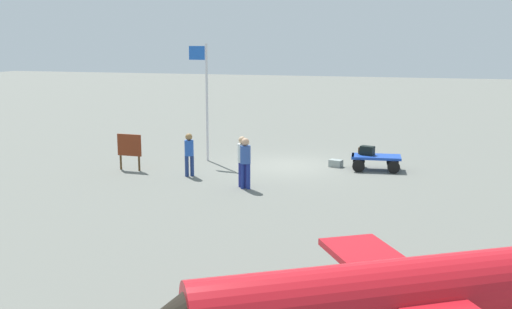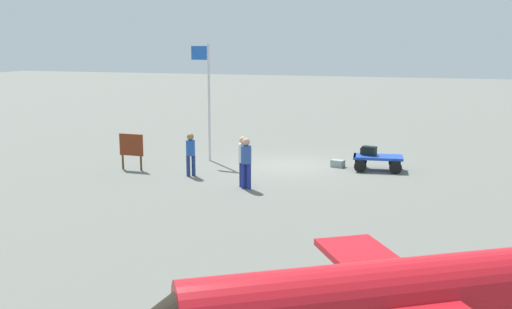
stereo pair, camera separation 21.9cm
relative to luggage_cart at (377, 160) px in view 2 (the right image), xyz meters
The scene contains 11 objects.
ground_plane 3.38m from the luggage_cart, ahead, with size 120.00×120.00×0.00m, color slate.
luggage_cart is the anchor object (origin of this frame).
suitcase_maroon 0.46m from the luggage_cart, ahead, with size 0.58×0.44×0.35m.
suitcase_grey 0.55m from the luggage_cart, 32.10° to the right, with size 0.56×0.51×0.25m.
suitcase_navy 1.57m from the luggage_cart, ahead, with size 0.56×0.45×0.28m.
worker_lead 5.76m from the luggage_cart, 45.37° to the left, with size 0.44×0.44×1.74m.
worker_trailing 5.77m from the luggage_cart, 47.63° to the left, with size 0.36×0.36×1.72m.
worker_supervisor 7.09m from the luggage_cart, 25.25° to the left, with size 0.46×0.46×1.59m.
airplane_near 14.33m from the luggage_cart, 96.65° to the left, with size 7.31×5.39×2.88m.
flagpole 7.28m from the luggage_cart, ahead, with size 0.81×0.13×4.76m.
signboard 9.39m from the luggage_cart, 16.68° to the left, with size 1.00×0.11×1.39m.
Camera 2 is at (-5.64, 22.74, 4.90)m, focal length 42.31 mm.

